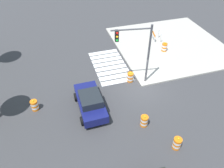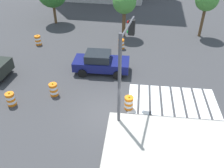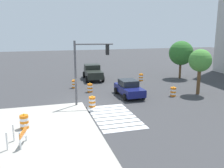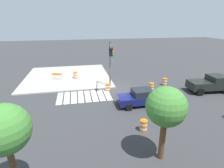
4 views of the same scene
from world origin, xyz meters
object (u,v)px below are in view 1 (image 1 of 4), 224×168
at_px(sports_car, 90,102).
at_px(traffic_barrel_median_near, 144,121).
at_px(traffic_barrel_median_far, 177,143).
at_px(traffic_light_pole, 136,46).
at_px(traffic_barrel_near_corner, 130,77).
at_px(traffic_barrel_far_curb, 35,105).
at_px(construction_barricade, 155,36).
at_px(traffic_barrel_on_sidewalk, 164,47).

bearing_deg(sports_car, traffic_barrel_median_near, -128.62).
distance_m(traffic_barrel_median_far, traffic_light_pole, 8.04).
relative_size(traffic_barrel_near_corner, traffic_barrel_median_far, 1.00).
relative_size(traffic_barrel_median_near, traffic_barrel_median_far, 1.00).
relative_size(traffic_barrel_median_near, traffic_barrel_far_curb, 1.00).
bearing_deg(traffic_barrel_near_corner, sports_car, 119.90).
bearing_deg(traffic_barrel_median_far, construction_barricade, -19.62).
distance_m(sports_car, traffic_barrel_far_curb, 4.45).
distance_m(traffic_barrel_on_sidewalk, construction_barricade, 2.52).
height_order(sports_car, traffic_barrel_median_far, sports_car).
height_order(traffic_barrel_median_near, traffic_barrel_far_curb, same).
relative_size(traffic_barrel_far_curb, traffic_light_pole, 0.19).
relative_size(traffic_barrel_median_far, traffic_barrel_on_sidewalk, 1.00).
distance_m(traffic_barrel_near_corner, traffic_barrel_far_curb, 8.61).
bearing_deg(sports_car, traffic_barrel_far_curb, 73.48).
height_order(traffic_barrel_far_curb, traffic_light_pole, traffic_light_pole).
height_order(traffic_barrel_near_corner, traffic_light_pole, traffic_light_pole).
bearing_deg(traffic_barrel_median_far, traffic_barrel_near_corner, 3.66).
bearing_deg(traffic_light_pole, traffic_barrel_far_curb, 95.50).
height_order(sports_car, traffic_barrel_on_sidewalk, sports_car).
relative_size(traffic_barrel_on_sidewalk, traffic_light_pole, 0.19).
bearing_deg(traffic_barrel_median_near, traffic_light_pole, -11.79).
bearing_deg(construction_barricade, traffic_light_pole, 141.40).
height_order(traffic_barrel_median_near, traffic_barrel_median_far, same).
relative_size(traffic_barrel_on_sidewalk, construction_barricade, 0.74).
bearing_deg(traffic_barrel_median_far, traffic_barrel_median_near, 28.89).
bearing_deg(traffic_barrel_far_curb, traffic_light_pole, -84.50).
relative_size(traffic_barrel_near_corner, traffic_barrel_on_sidewalk, 1.00).
bearing_deg(traffic_barrel_near_corner, construction_barricade, -41.02).
relative_size(traffic_barrel_median_far, construction_barricade, 0.74).
bearing_deg(traffic_barrel_near_corner, traffic_barrel_far_curb, 97.97).
distance_m(traffic_barrel_median_near, traffic_barrel_far_curb, 8.65).
bearing_deg(traffic_barrel_near_corner, traffic_light_pole, -155.67).
distance_m(traffic_barrel_median_far, traffic_barrel_far_curb, 11.06).
height_order(traffic_barrel_near_corner, traffic_barrel_median_far, same).
relative_size(traffic_barrel_median_near, traffic_barrel_on_sidewalk, 1.00).
distance_m(traffic_barrel_median_near, construction_barricade, 13.03).
xyz_separation_m(traffic_barrel_median_far, construction_barricade, (13.84, -4.93, 0.27)).
height_order(traffic_barrel_on_sidewalk, traffic_light_pole, traffic_light_pole).
bearing_deg(sports_car, traffic_light_pole, -64.66).
height_order(sports_car, traffic_barrel_far_curb, sports_car).
bearing_deg(traffic_barrel_median_far, traffic_light_pole, 2.57).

